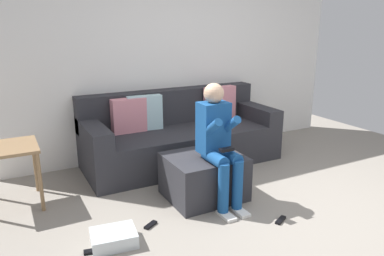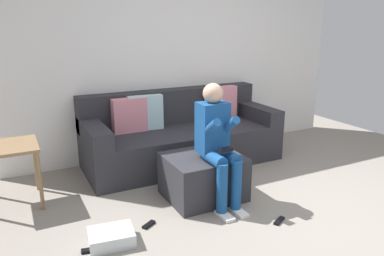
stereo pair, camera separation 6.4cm
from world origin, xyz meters
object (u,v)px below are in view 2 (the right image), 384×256
(remote_under_side_table, at_px, (91,250))
(remote_near_ottoman, at_px, (279,221))
(person_seated, at_px, (217,139))
(side_table, at_px, (13,155))
(couch_sectional, at_px, (180,136))
(ottoman, at_px, (203,177))
(storage_bin, at_px, (111,237))
(remote_by_storage_bin, at_px, (149,225))

(remote_under_side_table, bearing_deg, remote_near_ottoman, -0.62)
(person_seated, relative_size, side_table, 1.94)
(couch_sectional, height_order, ottoman, couch_sectional)
(remote_under_side_table, bearing_deg, storage_bin, 22.03)
(storage_bin, distance_m, remote_under_side_table, 0.18)
(side_table, bearing_deg, person_seated, -26.48)
(couch_sectional, bearing_deg, person_seated, -98.39)
(storage_bin, xyz_separation_m, remote_under_side_table, (-0.17, -0.04, -0.05))
(couch_sectional, distance_m, person_seated, 1.28)
(ottoman, bearing_deg, remote_near_ottoman, -63.91)
(ottoman, bearing_deg, side_table, 157.63)
(couch_sectional, bearing_deg, remote_under_side_table, -134.87)
(remote_near_ottoman, distance_m, remote_under_side_table, 1.66)
(storage_bin, relative_size, remote_near_ottoman, 2.34)
(remote_near_ottoman, bearing_deg, remote_under_side_table, 141.64)
(ottoman, bearing_deg, remote_under_side_table, -160.33)
(couch_sectional, xyz_separation_m, person_seated, (-0.18, -1.23, 0.32))
(remote_by_storage_bin, distance_m, remote_under_side_table, 0.57)
(remote_by_storage_bin, bearing_deg, remote_under_side_table, 164.16)
(person_seated, xyz_separation_m, remote_under_side_table, (-1.31, -0.27, -0.66))
(ottoman, relative_size, person_seated, 0.63)
(person_seated, xyz_separation_m, storage_bin, (-1.13, -0.24, -0.61))
(couch_sectional, relative_size, storage_bin, 6.81)
(ottoman, height_order, person_seated, person_seated)
(side_table, bearing_deg, storage_bin, -60.15)
(remote_by_storage_bin, bearing_deg, side_table, 103.43)
(storage_bin, bearing_deg, ottoman, 20.92)
(side_table, bearing_deg, remote_near_ottoman, -35.13)
(couch_sectional, distance_m, side_table, 2.00)
(couch_sectional, xyz_separation_m, ottoman, (-0.24, -1.05, -0.12))
(remote_under_side_table, bearing_deg, side_table, 122.54)
(couch_sectional, xyz_separation_m, remote_near_ottoman, (0.14, -1.82, -0.34))
(person_seated, height_order, remote_near_ottoman, person_seated)
(remote_near_ottoman, bearing_deg, remote_by_storage_bin, 129.06)
(storage_bin, height_order, remote_under_side_table, storage_bin)
(ottoman, xyz_separation_m, remote_by_storage_bin, (-0.71, -0.29, -0.21))
(person_seated, bearing_deg, ottoman, 107.38)
(ottoman, distance_m, storage_bin, 1.17)
(person_seated, distance_m, storage_bin, 1.31)
(person_seated, relative_size, remote_near_ottoman, 7.77)
(couch_sectional, relative_size, remote_near_ottoman, 15.94)
(ottoman, relative_size, remote_under_side_table, 4.86)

